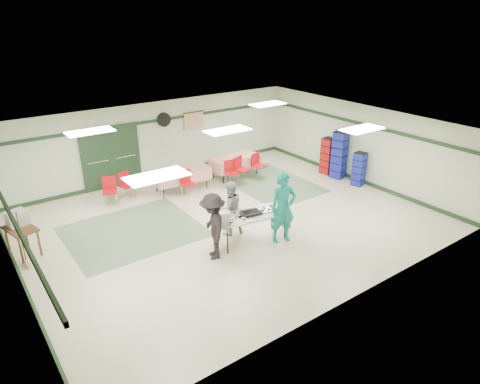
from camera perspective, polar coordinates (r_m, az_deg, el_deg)
floor at (r=12.40m, az=-1.53°, el=-3.82°), size 11.00×11.00×0.00m
ceiling at (r=11.43m, az=-1.67°, el=8.32°), size 11.00×11.00×0.00m
wall_back at (r=15.59m, az=-11.03°, el=6.84°), size 11.00×0.00×11.00m
wall_front at (r=8.84m, az=15.18°, el=-6.67°), size 11.00×0.00×11.00m
wall_left at (r=10.13m, az=-28.36°, el=-4.84°), size 0.00×9.00×9.00m
wall_right at (r=15.45m, az=15.62°, el=6.25°), size 0.00×9.00×9.00m
trim_back at (r=15.38m, az=-11.18°, el=9.31°), size 11.00×0.06×0.10m
baseboard_back at (r=15.96m, az=-10.63°, el=2.37°), size 11.00×0.06×0.12m
trim_left at (r=9.85m, az=-28.95°, el=-1.19°), size 0.06×9.00×0.10m
baseboard_left at (r=10.74m, az=-26.89°, el=-10.91°), size 0.06×9.00×0.12m
trim_right at (r=15.24m, az=15.83°, el=8.75°), size 0.06×9.00×0.10m
baseboard_right at (r=15.83m, az=15.05°, el=1.78°), size 0.06×9.00×0.12m
green_patch_a at (r=12.18m, az=-14.04°, el=-5.09°), size 3.50×3.00×0.01m
green_patch_b at (r=15.03m, az=4.07°, el=1.15°), size 2.50×3.50×0.01m
double_door_left at (r=14.89m, az=-18.50°, el=4.06°), size 0.90×0.06×2.10m
double_door_right at (r=15.17m, az=-15.11°, el=4.81°), size 0.90×0.06×2.10m
door_frame at (r=15.00m, az=-16.78°, el=4.42°), size 2.00×0.03×2.15m
wall_fan at (r=15.48m, az=-10.12°, el=9.48°), size 0.50×0.10×0.50m
scroll_banner at (r=16.06m, az=-6.19°, el=9.47°), size 0.80×0.02×0.60m
serving_table at (r=11.07m, az=1.51°, el=-3.17°), size 2.05×1.05×0.76m
sheet_tray_right at (r=11.32m, az=3.70°, el=-2.28°), size 0.58×0.47×0.02m
sheet_tray_mid at (r=11.06m, az=0.80°, el=-2.87°), size 0.63×0.51×0.02m
sheet_tray_left at (r=10.65m, az=-0.22°, el=-3.97°), size 0.66×0.54×0.02m
baking_pan at (r=11.02m, az=1.42°, el=-2.81°), size 0.55×0.39×0.08m
foam_box_stack at (r=10.56m, az=-2.09°, el=-3.40°), size 0.29×0.27×0.30m
volunteer_teal at (r=11.02m, az=5.76°, el=-2.11°), size 0.80×0.65×1.89m
volunteer_grey at (r=11.39m, az=-1.36°, el=-2.16°), size 0.80×0.67×1.51m
volunteer_dark at (r=10.29m, az=-3.64°, el=-4.62°), size 0.99×1.24×1.68m
dining_table_a at (r=15.43m, az=-0.64°, el=4.06°), size 1.88×0.90×0.77m
dining_table_b at (r=14.35m, az=-7.84°, el=2.34°), size 1.93×0.97×0.77m
chair_a at (r=14.90m, az=0.09°, el=3.40°), size 0.57×0.57×0.95m
chair_b at (r=14.69m, az=-1.23°, el=2.93°), size 0.44×0.44×0.88m
chair_c at (r=15.33m, az=2.36°, el=3.89°), size 0.51×0.51×0.92m
chair_d at (r=13.85m, az=-7.10°, el=1.47°), size 0.46×0.46×0.89m
chair_loose_a at (r=14.13m, az=-15.00°, el=1.25°), size 0.49×0.49×0.88m
chair_loose_b at (r=13.77m, az=-17.00°, el=0.49°), size 0.54×0.54×0.90m
crate_stack_blue_a at (r=15.65m, az=13.11°, el=4.84°), size 0.53×0.53×1.71m
crate_stack_red at (r=16.05m, az=11.62°, el=4.74°), size 0.47×0.47×1.35m
crate_stack_blue_b at (r=15.19m, az=15.57°, el=2.95°), size 0.43×0.43×1.18m
printer_table at (r=11.75m, az=-27.17°, el=-4.72°), size 0.76×0.98×0.74m
office_printer at (r=11.83m, az=-27.61°, el=-3.08°), size 0.53×0.48×0.36m
broom at (r=11.19m, az=-27.13°, el=-5.52°), size 0.09×0.23×1.42m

